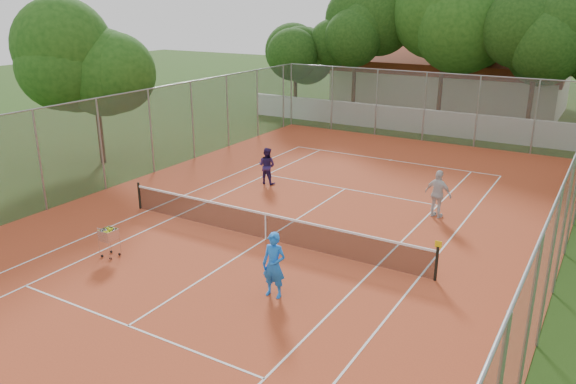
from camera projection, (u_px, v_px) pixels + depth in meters
The scene contains 12 objects.
ground at pixel (266, 240), 19.39m from camera, with size 120.00×120.00×0.00m, color #1E3A0F.
court_pad at pixel (266, 239), 19.39m from camera, with size 18.00×34.00×0.02m, color #B34522.
court_lines at pixel (266, 239), 19.38m from camera, with size 10.98×23.78×0.01m, color white.
tennis_net at pixel (266, 226), 19.23m from camera, with size 11.88×0.10×0.98m, color black.
perimeter_fence at pixel (265, 185), 18.75m from camera, with size 18.00×34.00×4.00m, color slate.
boundary_wall at pixel (433, 122), 34.60m from camera, with size 26.00×0.30×1.50m, color white.
clubhouse at pixel (448, 79), 43.24m from camera, with size 16.40×9.00×4.40m, color beige.
tropical_trees at pixel (453, 48), 35.68m from camera, with size 29.00×19.00×10.00m, color black.
player_near at pixel (274, 265), 15.35m from camera, with size 0.69×0.45×1.88m, color blue.
player_far_left at pixel (267, 166), 25.06m from camera, with size 0.81×0.63×1.66m, color #291C55.
player_far_right at pixel (438, 194), 21.09m from camera, with size 1.08×0.45×1.84m, color silver.
ball_hopper at pixel (109, 242), 17.87m from camera, with size 0.50×0.50×1.03m, color silver.
Camera 1 is at (9.79, -14.92, 7.78)m, focal length 35.00 mm.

